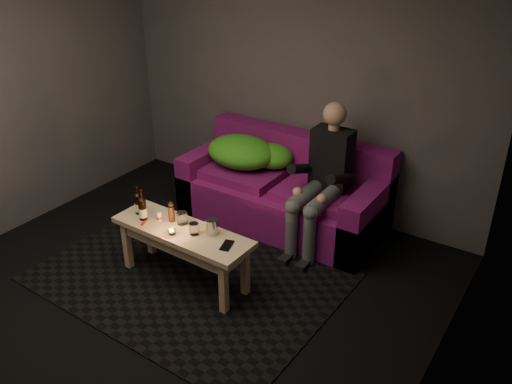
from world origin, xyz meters
TOP-DOWN VIEW (x-y plane):
  - floor at (0.00, 0.00)m, footprint 4.50×4.50m
  - room at (0.00, 0.47)m, footprint 4.50×4.50m
  - rug at (-0.03, 0.54)m, footprint 2.51×1.86m
  - sofa at (0.15, 1.82)m, footprint 1.98×0.89m
  - green_blanket at (-0.29, 1.81)m, footprint 0.87×0.59m
  - person at (0.63, 1.66)m, footprint 0.36×0.82m
  - coffee_table at (-0.03, 0.49)m, footprint 1.24×0.43m
  - beer_bottle_a at (-0.51, 0.49)m, footprint 0.06×0.06m
  - beer_bottle_b at (-0.40, 0.43)m, footprint 0.07×0.07m
  - salt_shaker at (-0.27, 0.49)m, footprint 0.05×0.05m
  - pepper_mill at (-0.18, 0.54)m, footprint 0.05×0.05m
  - tumbler_back at (-0.09, 0.56)m, footprint 0.09×0.09m
  - tealight at (-0.05, 0.38)m, footprint 0.06×0.06m
  - tumbler_front at (0.10, 0.48)m, footprint 0.09×0.09m
  - steel_cup at (0.21, 0.56)m, footprint 0.11×0.11m
  - smartphone at (0.42, 0.48)m, footprint 0.11×0.17m
  - red_lighter at (-0.35, 0.38)m, footprint 0.04×0.07m

SIDE VIEW (x-z plane):
  - floor at x=0.00m, z-range 0.00..0.00m
  - rug at x=-0.03m, z-range 0.00..0.01m
  - sofa at x=0.15m, z-range -0.12..0.73m
  - coffee_table at x=-0.03m, z-range 0.16..0.67m
  - smartphone at x=0.42m, z-range 0.50..0.51m
  - red_lighter at x=-0.35m, z-range 0.50..0.52m
  - tealight at x=-0.05m, z-range 0.50..0.55m
  - salt_shaker at x=-0.27m, z-range 0.50..0.59m
  - tumbler_front at x=0.10m, z-range 0.50..0.60m
  - tumbler_back at x=-0.09m, z-range 0.50..0.61m
  - steel_cup at x=0.21m, z-range 0.50..0.63m
  - pepper_mill at x=-0.18m, z-range 0.50..0.64m
  - beer_bottle_a at x=-0.51m, z-range 0.47..0.72m
  - beer_bottle_b at x=-0.40m, z-range 0.47..0.74m
  - green_blanket at x=-0.29m, z-range 0.49..0.79m
  - person at x=0.63m, z-range 0.02..1.35m
  - room at x=0.00m, z-range -0.61..3.89m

